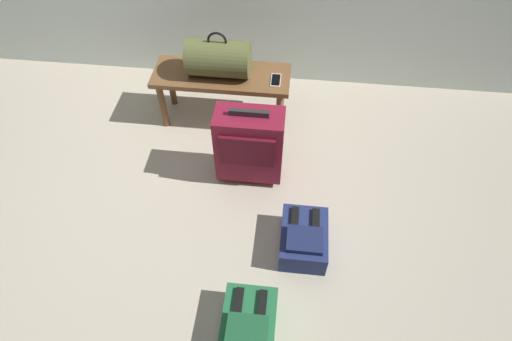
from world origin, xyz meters
name	(u,v)px	position (x,y,z in m)	size (l,w,h in m)	color
ground_plane	(174,219)	(0.00, 0.00, 0.00)	(6.60, 6.60, 0.00)	#B2A893
bench	(222,81)	(0.18, 0.99, 0.36)	(1.00, 0.36, 0.43)	brown
duffel_bag_olive	(218,58)	(0.17, 0.99, 0.56)	(0.44, 0.26, 0.34)	#51562D
cell_phone	(276,80)	(0.58, 0.96, 0.43)	(0.07, 0.14, 0.01)	silver
suitcase_upright_burgundy	(249,145)	(0.45, 0.43, 0.31)	(0.44, 0.25, 0.60)	maroon
backpack_green	(249,326)	(0.58, -0.67, 0.09)	(0.28, 0.38, 0.21)	#1E6038
backpack_navy	(304,239)	(0.85, -0.11, 0.09)	(0.28, 0.38, 0.21)	navy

